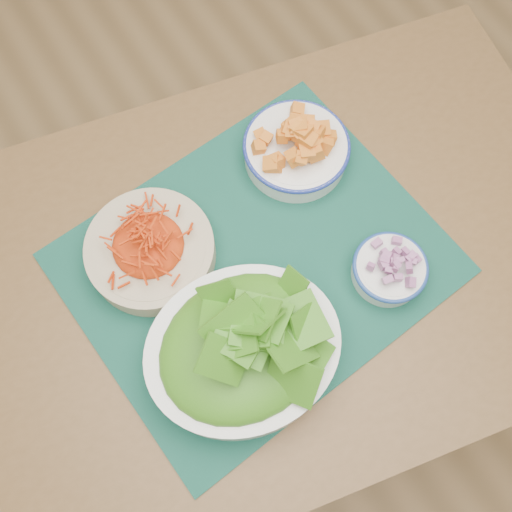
{
  "coord_description": "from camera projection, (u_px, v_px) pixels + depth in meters",
  "views": [
    {
      "loc": [
        -0.18,
        0.1,
        1.63
      ],
      "look_at": [
        -0.01,
        0.36,
        0.78
      ],
      "focal_mm": 40.0,
      "sensor_mm": 36.0,
      "label": 1
    }
  ],
  "objects": [
    {
      "name": "table",
      "position": [
        274.0,
        281.0,
        1.04
      ],
      "size": [
        1.23,
        0.95,
        0.75
      ],
      "rotation": [
        0.0,
        0.0,
        -0.2
      ],
      "color": "brown",
      "rests_on": "ground"
    },
    {
      "name": "onion_bowl",
      "position": [
        390.0,
        268.0,
        0.9
      ],
      "size": [
        0.14,
        0.14,
        0.06
      ],
      "rotation": [
        0.0,
        0.0,
        0.31
      ],
      "color": "white",
      "rests_on": "placemat"
    },
    {
      "name": "squash_bowl",
      "position": [
        297.0,
        145.0,
        0.96
      ],
      "size": [
        0.21,
        0.21,
        0.09
      ],
      "rotation": [
        0.0,
        0.0,
        0.18
      ],
      "color": "white",
      "rests_on": "placemat"
    },
    {
      "name": "ground",
      "position": [
        330.0,
        463.0,
        1.54
      ],
      "size": [
        4.0,
        4.0,
        0.0
      ],
      "primitive_type": "plane",
      "color": "#A88251",
      "rests_on": "ground"
    },
    {
      "name": "carrot_bowl",
      "position": [
        149.0,
        248.0,
        0.9
      ],
      "size": [
        0.25,
        0.25,
        0.08
      ],
      "rotation": [
        0.0,
        0.0,
        0.26
      ],
      "color": "beige",
      "rests_on": "placemat"
    },
    {
      "name": "lettuce_bowl",
      "position": [
        243.0,
        347.0,
        0.82
      ],
      "size": [
        0.33,
        0.3,
        0.14
      ],
      "rotation": [
        0.0,
        0.0,
        -0.18
      ],
      "color": "white",
      "rests_on": "placemat"
    },
    {
      "name": "placemat",
      "position": [
        256.0,
        263.0,
        0.94
      ],
      "size": [
        0.61,
        0.52,
        0.0
      ],
      "primitive_type": "cube",
      "rotation": [
        0.0,
        0.0,
        0.09
      ],
      "color": "#0A3228",
      "rests_on": "table"
    }
  ]
}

